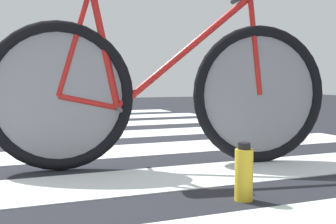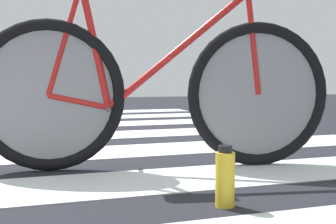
{
  "view_description": "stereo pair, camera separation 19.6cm",
  "coord_description": "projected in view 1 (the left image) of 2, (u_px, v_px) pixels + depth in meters",
  "views": [
    {
      "loc": [
        0.3,
        -2.7,
        0.46
      ],
      "look_at": [
        1.29,
        -0.29,
        0.26
      ],
      "focal_mm": 45.73,
      "sensor_mm": 36.0,
      "label": 1
    },
    {
      "loc": [
        0.5,
        -2.7,
        0.46
      ],
      "look_at": [
        1.29,
        -0.29,
        0.26
      ],
      "focal_mm": 45.73,
      "sensor_mm": 36.0,
      "label": 2
    }
  ],
  "objects": [
    {
      "name": "water_bottle",
      "position": [
        244.0,
        173.0,
        1.54
      ],
      "size": [
        0.07,
        0.07,
        0.21
      ],
      "color": "gold",
      "rests_on": "ground"
    },
    {
      "name": "bicycle_1_of_2",
      "position": [
        163.0,
        90.0,
        2.13
      ],
      "size": [
        1.72,
        0.55,
        0.93
      ],
      "rotation": [
        0.0,
        0.0,
        -0.19
      ],
      "color": "black",
      "rests_on": "ground"
    }
  ]
}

